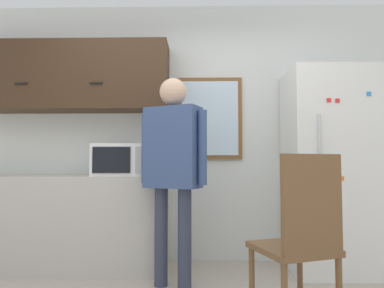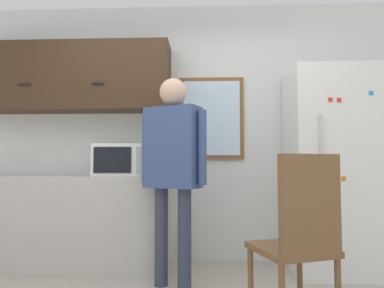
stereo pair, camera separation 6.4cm
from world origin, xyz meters
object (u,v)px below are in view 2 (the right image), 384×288
object	(u,v)px
person	(173,158)
microwave	(123,160)
refrigerator	(334,170)
chair	(300,233)

from	to	relation	value
person	microwave	bearing A→B (deg)	165.15
refrigerator	chair	distance (m)	1.28
microwave	refrigerator	bearing A→B (deg)	1.17
microwave	person	size ratio (longest dim) A/B	0.28
person	chair	bearing A→B (deg)	-11.76
microwave	refrigerator	world-z (taller)	refrigerator
refrigerator	microwave	bearing A→B (deg)	-178.83
person	chair	xyz separation A→B (m)	(0.86, -0.61, -0.48)
microwave	person	distance (m)	0.67
microwave	person	world-z (taller)	person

